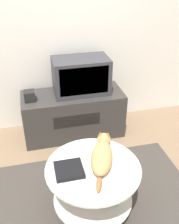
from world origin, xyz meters
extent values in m
plane|color=#7F664C|center=(0.00, 0.00, 0.00)|extent=(12.00, 12.00, 0.00)
cube|color=silver|center=(0.00, 1.43, 1.30)|extent=(8.00, 0.05, 2.60)
cube|color=#3D3833|center=(0.00, 0.00, 0.01)|extent=(1.96, 1.27, 0.02)
cube|color=#33302D|center=(0.07, 1.10, 0.27)|extent=(1.17, 0.48, 0.54)
cube|color=black|center=(0.07, 0.86, 0.32)|extent=(0.53, 0.01, 0.15)
cube|color=#333338|center=(0.18, 1.13, 0.74)|extent=(0.62, 0.36, 0.40)
cube|color=black|center=(0.18, 0.96, 0.75)|extent=(0.53, 0.01, 0.32)
cube|color=black|center=(-0.41, 1.05, 0.59)|extent=(0.12, 0.12, 0.12)
cylinder|color=#B2B2B7|center=(0.02, -0.06, 0.03)|extent=(0.32, 0.32, 0.01)
cylinder|color=#B7B7BC|center=(0.02, -0.06, 0.24)|extent=(0.04, 0.04, 0.44)
cylinder|color=silver|center=(0.02, -0.06, 0.13)|extent=(0.67, 0.67, 0.01)
cylinder|color=silver|center=(0.02, -0.06, 0.47)|extent=(0.76, 0.76, 0.02)
cube|color=maroon|center=(-0.10, 0.04, 0.16)|extent=(0.22, 0.14, 0.04)
cube|color=#1E664C|center=(0.12, -0.14, 0.15)|extent=(0.15, 0.11, 0.02)
cube|color=black|center=(-0.17, -0.07, 0.50)|extent=(0.22, 0.20, 0.04)
ellipsoid|color=tan|center=(0.10, -0.03, 0.54)|extent=(0.30, 0.43, 0.12)
sphere|color=tan|center=(0.18, 0.19, 0.54)|extent=(0.12, 0.12, 0.12)
cone|color=#996038|center=(0.15, 0.20, 0.60)|extent=(0.04, 0.04, 0.04)
cone|color=#996038|center=(0.21, 0.17, 0.60)|extent=(0.04, 0.04, 0.04)
ellipsoid|color=#996038|center=(0.01, -0.27, 0.50)|extent=(0.09, 0.16, 0.04)
camera|label=1|loc=(-0.37, -1.54, 1.91)|focal=42.00mm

